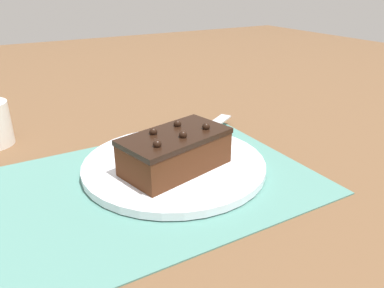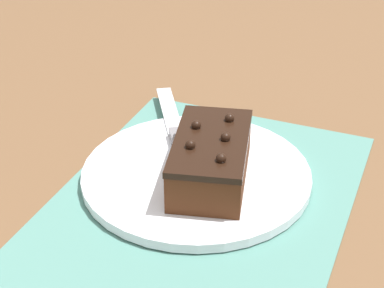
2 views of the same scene
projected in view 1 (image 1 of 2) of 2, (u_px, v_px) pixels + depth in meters
name	position (u px, v px, depth m)	size (l,w,h in m)	color
ground_plane	(156.00, 183.00, 0.56)	(3.00, 3.00, 0.00)	brown
placemat_woven	(156.00, 182.00, 0.56)	(0.46, 0.34, 0.00)	slate
cake_plate	(174.00, 164.00, 0.59)	(0.29, 0.29, 0.01)	white
chocolate_cake	(175.00, 151.00, 0.56)	(0.18, 0.12, 0.07)	#472614
serving_knife	(194.00, 137.00, 0.67)	(0.19, 0.13, 0.01)	slate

